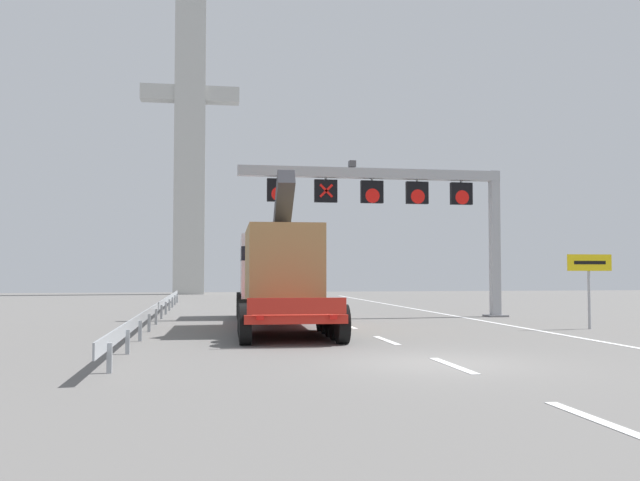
{
  "coord_description": "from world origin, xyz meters",
  "views": [
    {
      "loc": [
        -5.04,
        -14.69,
        2.0
      ],
      "look_at": [
        -0.69,
        11.76,
        3.23
      ],
      "focal_mm": 38.87,
      "sensor_mm": 36.0,
      "label": 1
    }
  ],
  "objects_px": {
    "overhead_lane_gantry": "(402,196)",
    "heavy_haul_truck_red": "(276,273)",
    "bridge_pylon_distant": "(190,129)",
    "exit_sign_yellow": "(589,271)"
  },
  "relations": [
    {
      "from": "overhead_lane_gantry",
      "to": "heavy_haul_truck_red",
      "type": "relative_size",
      "value": 0.86
    },
    {
      "from": "overhead_lane_gantry",
      "to": "exit_sign_yellow",
      "type": "relative_size",
      "value": 4.59
    },
    {
      "from": "exit_sign_yellow",
      "to": "bridge_pylon_distant",
      "type": "relative_size",
      "value": 0.09
    },
    {
      "from": "exit_sign_yellow",
      "to": "bridge_pylon_distant",
      "type": "xyz_separation_m",
      "value": [
        -14.96,
        42.01,
        13.27
      ]
    },
    {
      "from": "heavy_haul_truck_red",
      "to": "bridge_pylon_distant",
      "type": "height_order",
      "value": "bridge_pylon_distant"
    },
    {
      "from": "overhead_lane_gantry",
      "to": "bridge_pylon_distant",
      "type": "bearing_deg",
      "value": 106.2
    },
    {
      "from": "heavy_haul_truck_red",
      "to": "bridge_pylon_distant",
      "type": "relative_size",
      "value": 0.47
    },
    {
      "from": "exit_sign_yellow",
      "to": "bridge_pylon_distant",
      "type": "height_order",
      "value": "bridge_pylon_distant"
    },
    {
      "from": "heavy_haul_truck_red",
      "to": "bridge_pylon_distant",
      "type": "xyz_separation_m",
      "value": [
        -4.24,
        38.11,
        13.31
      ]
    },
    {
      "from": "overhead_lane_gantry",
      "to": "heavy_haul_truck_red",
      "type": "distance_m",
      "value": 7.51
    }
  ]
}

